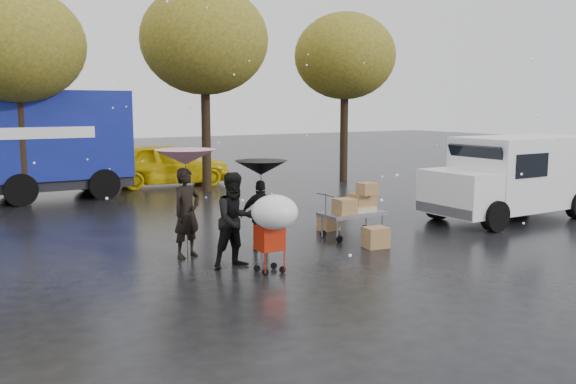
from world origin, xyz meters
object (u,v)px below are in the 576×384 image
shopping_cart (274,217)px  yellow_taxi (165,164)px  person_pink (187,213)px  vendor_cart (356,206)px  white_van (514,176)px  blue_truck (1,146)px  person_black (261,215)px

shopping_cart → yellow_taxi: 12.91m
person_pink → vendor_cart: bearing=-24.3°
vendor_cart → white_van: size_ratio=0.31×
blue_truck → yellow_taxi: size_ratio=1.72×
yellow_taxi → white_van: bearing=-144.9°
vendor_cart → white_van: 5.10m
shopping_cart → white_van: bearing=9.8°
person_black → shopping_cart: size_ratio=1.02×
person_black → yellow_taxi: (1.85, 10.89, 0.08)m
blue_truck → yellow_taxi: (5.71, 1.03, -0.94)m
shopping_cart → white_van: (8.28, 1.43, 0.10)m
white_van → person_black: bearing=177.5°
person_black → vendor_cart: (2.50, 0.01, -0.02)m
white_van → yellow_taxi: white_van is taller
blue_truck → white_van: bearing=-41.7°
person_black → blue_truck: blue_truck is taller
person_black → yellow_taxi: 11.05m
person_black → white_van: white_van is taller
person_pink → white_van: bearing=-24.4°
shopping_cart → yellow_taxi: size_ratio=0.30×
person_pink → shopping_cart: 2.21m
vendor_cart → yellow_taxi: (-0.65, 10.88, 0.09)m
blue_truck → vendor_cart: bearing=-57.1°
person_pink → blue_truck: blue_truck is taller
person_black → yellow_taxi: size_ratio=0.31×
shopping_cart → white_van: size_ratio=0.30×
shopping_cart → white_van: white_van is taller
blue_truck → yellow_taxi: 5.87m
person_pink → blue_truck: (-2.30, 9.59, 0.86)m
shopping_cart → yellow_taxi: yellow_taxi is taller
white_van → blue_truck: blue_truck is taller
shopping_cart → blue_truck: 12.06m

